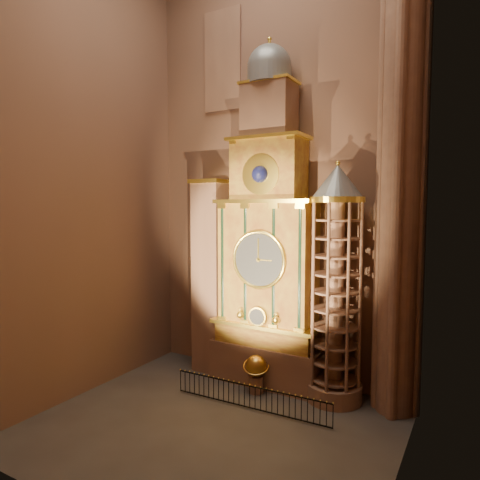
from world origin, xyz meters
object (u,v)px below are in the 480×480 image
Objects in this scene: portrait_tower at (211,275)px; iron_railing at (250,397)px; celestial_globe at (256,370)px; stair_turret at (336,286)px; astronomical_clock at (268,250)px.

iron_railing is at bearing -36.97° from portrait_tower.
stair_turret is at bearing 17.78° from celestial_globe.
celestial_globe is at bearing -162.22° from stair_turret.
stair_turret is (3.50, -0.26, -1.41)m from astronomical_clock.
iron_railing is (4.03, -3.03, -4.59)m from portrait_tower.
astronomical_clock is 5.76m from celestial_globe.
portrait_tower is at bearing 143.03° from iron_railing.
astronomical_clock reaches higher than iron_railing.
stair_turret is 1.47× the size of iron_railing.
astronomical_clock is 1.64× the size of portrait_tower.
portrait_tower is at bearing 177.67° from stair_turret.
stair_turret is at bearing 43.72° from iron_railing.
celestial_globe is 1.82m from iron_railing.
celestial_globe is (0.07, -1.36, -5.60)m from astronomical_clock.
portrait_tower reaches higher than celestial_globe.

